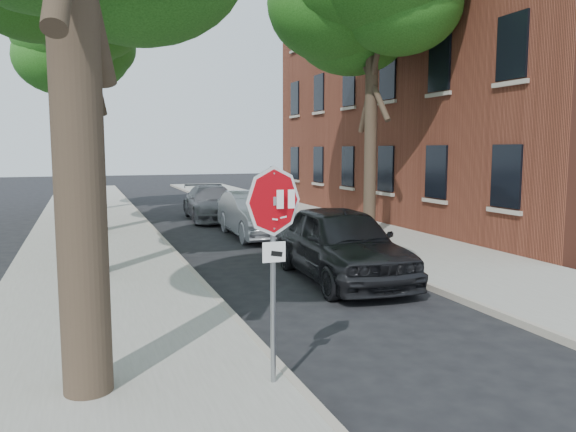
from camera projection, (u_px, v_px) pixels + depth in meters
name	position (u px, v px, depth m)	size (l,w,h in m)	color
ground	(326.00, 383.00, 7.04)	(120.00, 120.00, 0.00)	black
sidewalk_left	(94.00, 242.00, 17.36)	(4.00, 55.00, 0.12)	gray
sidewalk_right	(342.00, 229.00, 20.27)	(4.00, 55.00, 0.12)	gray
curb_left	(161.00, 238.00, 18.06)	(0.12, 55.00, 0.13)	#9E9384
curb_right	(289.00, 232.00, 19.57)	(0.12, 55.00, 0.13)	#9E9384
apartment_building	(493.00, 38.00, 23.98)	(12.20, 20.20, 15.30)	brown
stop_sign	(273.00, 233.00, 6.55)	(0.76, 0.34, 2.61)	gray
tree_far	(78.00, 52.00, 24.93)	(5.29, 4.91, 9.33)	black
tree_right	(370.00, 12.00, 17.66)	(5.29, 4.91, 9.33)	black
car_a	(341.00, 243.00, 12.52)	(1.97, 4.90, 1.67)	black
car_b	(255.00, 214.00, 18.69)	(1.62, 4.66, 1.53)	#A1A2A8
car_c	(212.00, 203.00, 23.30)	(1.98, 4.86, 1.41)	#58575D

